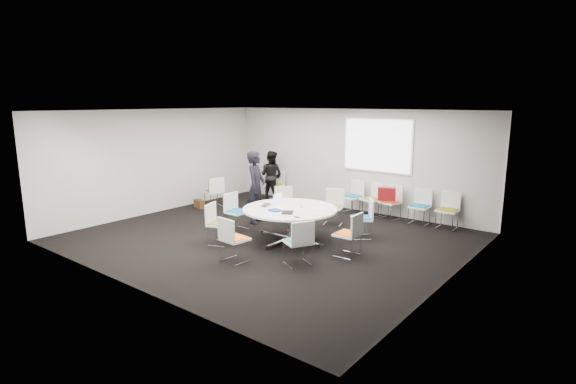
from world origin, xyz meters
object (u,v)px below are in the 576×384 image
Objects in this scene: chair_ring_c at (333,214)px; chair_back_c at (390,209)px; chair_back_b at (371,206)px; maroon_bag at (214,186)px; person_back at (271,176)px; person_main at (256,187)px; conference_table at (290,218)px; chair_ring_b at (362,226)px; chair_ring_g at (235,248)px; laptop at (268,205)px; cup at (301,205)px; chair_back_a at (353,203)px; chair_ring_e at (237,219)px; chair_ring_h at (298,251)px; chair_ring_f at (219,232)px; chair_back_e at (447,217)px; chair_ring_a at (348,243)px; chair_back_d at (419,213)px; chair_ring_d at (284,211)px; brown_bag at (199,204)px; chair_spare_left at (214,198)px; chair_person_back at (275,191)px.

chair_ring_c is 1.00× the size of chair_back_c.
chair_back_b reaches higher than maroon_bag.
chair_back_b is 3.37m from person_back.
person_main reaches higher than maroon_bag.
conference_table is at bearing -135.10° from person_main.
chair_back_c is at bearing -30.13° from chair_ring_b.
laptop is at bearing 112.88° from chair_ring_g.
chair_back_a is at bearing 96.97° from cup.
chair_back_b is at bearing 149.51° from chair_ring_e.
person_main is 1.18× the size of person_back.
chair_ring_h is at bearing 104.83° from chair_back_c.
chair_ring_g is 4.67m from maroon_bag.
chair_ring_f is 2.07m from chair_ring_h.
chair_back_c is at bearing -140.18° from chair_ring_c.
chair_back_e is 2.20× the size of maroon_bag.
laptop is (-2.04, -0.02, 0.47)m from chair_ring_a.
chair_ring_b is at bearing 136.85° from chair_ring_c.
cup is at bearing 60.49° from chair_back_d.
laptop is (0.50, 1.01, 0.47)m from chair_ring_f.
chair_ring_g is (1.47, -1.56, 0.00)m from chair_ring_e.
chair_ring_d is 1.00× the size of chair_ring_g.
chair_ring_d is 2.44× the size of brown_bag.
chair_back_b is at bearing 27.84° from brown_bag.
chair_back_c and chair_back_d have the same top height.
chair_ring_f is 1.85m from cup.
chair_ring_d is 1.00× the size of chair_back_b.
brown_bag is at bearing 64.03° from person_main.
chair_spare_left is at bearing 43.75° from laptop.
conference_table is at bearing 98.19° from chair_ring_b.
chair_ring_e is 5.02m from chair_back_e.
chair_ring_h and chair_person_back have the same top height.
brown_bag is at bearing 37.92° from chair_back_c.
cup is (0.16, 1.91, 0.50)m from chair_ring_g.
conference_table is 2.33× the size of chair_ring_e.
chair_back_b is 4.48m from maroon_bag.
chair_ring_b is 1.00× the size of chair_back_d.
conference_table is 1.54m from chair_ring_a.
brown_bag is at bearing -121.80° from maroon_bag.
person_main is (-3.11, 0.76, 0.63)m from chair_ring_a.
cup is (0.67, 0.33, 0.03)m from laptop.
chair_ring_e is 1.00× the size of chair_back_b.
chair_ring_d is 1.00× the size of chair_ring_h.
chair_back_b is 4.83m from brown_bag.
chair_person_back is at bearing -88.45° from chair_ring_d.
chair_ring_g is at bearing 114.49° from person_back.
conference_table is at bearing 106.01° from chair_back_a.
conference_table is 0.36m from cup.
chair_back_a is 9.78× the size of cup.
chair_ring_h is 1.00× the size of chair_back_c.
person_main reaches higher than chair_back_a.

